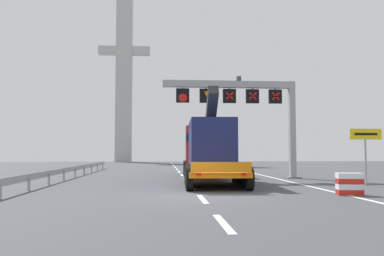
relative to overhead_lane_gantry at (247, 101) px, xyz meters
The scene contains 9 objects.
ground 12.17m from the overhead_lane_gantry, 113.38° to the right, with size 112.00×112.00×0.00m, color #424449.
lane_markings 10.98m from the overhead_lane_gantry, 115.62° to the left, with size 0.20×52.29×0.01m.
edge_line_right 5.80m from the overhead_lane_gantry, 45.92° to the left, with size 0.20×63.00×0.01m, color silver.
overhead_lane_gantry is the anchor object (origin of this frame).
heavy_haul_truck_orange 4.31m from the overhead_lane_gantry, 165.44° to the right, with size 3.52×14.15×5.30m.
exit_sign_yellow 8.35m from the overhead_lane_gantry, 51.22° to the right, with size 1.71×0.15×2.97m.
crash_barrier_striped 11.41m from the overhead_lane_gantry, 79.15° to the right, with size 1.06×0.64×0.90m.
guardrail_left 12.85m from the overhead_lane_gantry, 169.50° to the left, with size 0.13×28.60×0.76m.
bridge_pylon_distant 46.55m from the overhead_lane_gantry, 105.99° to the left, with size 9.00×2.00×31.79m.
Camera 1 is at (-1.34, -15.63, 1.77)m, focal length 36.56 mm.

